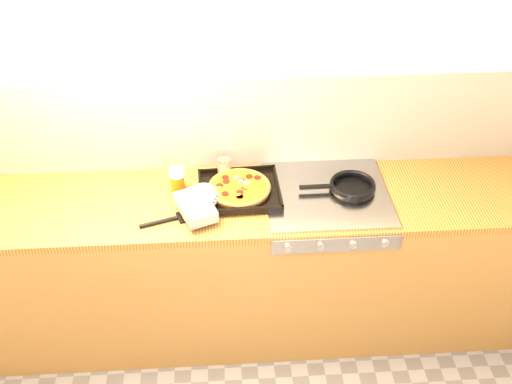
{
  "coord_description": "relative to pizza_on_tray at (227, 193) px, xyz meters",
  "views": [
    {
      "loc": [
        -0.05,
        -1.21,
        2.7
      ],
      "look_at": [
        0.1,
        1.08,
        0.95
      ],
      "focal_mm": 42.0,
      "sensor_mm": 36.0,
      "label": 1
    }
  ],
  "objects": [
    {
      "name": "counter_run",
      "position": [
        0.04,
        0.01,
        -0.49
      ],
      "size": [
        3.2,
        0.62,
        0.9
      ],
      "color": "brown",
      "rests_on": "ground"
    },
    {
      "name": "juice_glass",
      "position": [
        -0.24,
        0.09,
        0.02
      ],
      "size": [
        0.08,
        0.08,
        0.13
      ],
      "color": "#E05B0D",
      "rests_on": "counter_run"
    },
    {
      "name": "tomato_can",
      "position": [
        -0.01,
        0.2,
        0.01
      ],
      "size": [
        0.08,
        0.08,
        0.1
      ],
      "color": "maroon",
      "rests_on": "counter_run"
    },
    {
      "name": "stovetop",
      "position": [
        0.49,
        0.01,
        -0.04
      ],
      "size": [
        0.6,
        0.56,
        0.02
      ],
      "primitive_type": "cube",
      "color": "#A2A2A7",
      "rests_on": "counter_run"
    },
    {
      "name": "frying_pan",
      "position": [
        0.61,
        0.02,
        -0.01
      ],
      "size": [
        0.38,
        0.23,
        0.04
      ],
      "color": "black",
      "rests_on": "stovetop"
    },
    {
      "name": "room_shell",
      "position": [
        0.04,
        0.29,
        0.21
      ],
      "size": [
        3.2,
        3.2,
        3.2
      ],
      "color": "white",
      "rests_on": "ground"
    },
    {
      "name": "pizza_on_tray",
      "position": [
        0.0,
        0.0,
        0.0
      ],
      "size": [
        0.52,
        0.47,
        0.07
      ],
      "color": "black",
      "rests_on": "stovetop"
    },
    {
      "name": "black_spatula",
      "position": [
        -0.27,
        -0.14,
        -0.04
      ],
      "size": [
        0.28,
        0.14,
        0.02
      ],
      "color": "black",
      "rests_on": "counter_run"
    },
    {
      "name": "wooden_spoon",
      "position": [
        0.14,
        0.17,
        -0.03
      ],
      "size": [
        0.3,
        0.08,
        0.02
      ],
      "color": "olive",
      "rests_on": "counter_run"
    }
  ]
}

